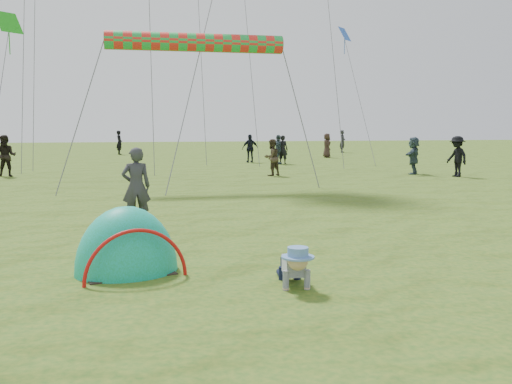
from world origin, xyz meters
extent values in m
plane|color=#245119|center=(0.00, 0.00, 0.00)|extent=(140.00, 140.00, 0.00)
ellipsoid|color=#0F9041|center=(-1.06, 2.02, 0.00)|extent=(1.79, 1.60, 1.97)
imported|color=#313037|center=(-0.89, 6.06, 0.85)|extent=(0.66, 0.47, 1.69)
imported|color=#27262B|center=(15.37, 36.80, 0.89)|extent=(0.71, 0.78, 1.79)
imported|color=#3B3022|center=(4.84, 17.31, 0.79)|extent=(0.96, 0.89, 1.58)
imported|color=black|center=(5.70, 26.22, 0.82)|extent=(0.97, 0.43, 1.64)
imported|color=black|center=(12.38, 15.27, 0.86)|extent=(0.80, 1.20, 1.72)
imported|color=#31221D|center=(11.78, 30.23, 0.81)|extent=(0.55, 0.82, 1.63)
imported|color=black|center=(7.26, 24.71, 0.81)|extent=(0.70, 0.65, 1.61)
imported|color=#2E3E44|center=(6.93, 24.44, 0.82)|extent=(0.70, 1.04, 1.64)
imported|color=#30414A|center=(11.19, 16.81, 0.83)|extent=(1.30, 1.54, 1.66)
imported|color=black|center=(-2.03, 37.19, 0.89)|extent=(0.60, 0.75, 1.78)
imported|color=black|center=(-6.25, 19.29, 0.88)|extent=(0.91, 0.73, 1.76)
cylinder|color=red|center=(1.26, 13.88, 5.04)|extent=(6.19, 0.64, 0.64)
plane|color=green|center=(-5.78, 18.74, 6.30)|extent=(1.08, 1.08, 0.88)
plane|color=blue|center=(11.61, 26.76, 7.62)|extent=(1.01, 1.01, 0.82)
camera|label=1|loc=(-0.90, -6.47, 2.16)|focal=40.00mm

